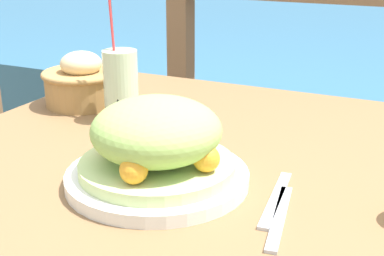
# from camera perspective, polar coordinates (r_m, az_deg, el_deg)

# --- Properties ---
(patio_table) EXTENTS (1.00, 0.96, 0.76)m
(patio_table) POSITION_cam_1_polar(r_m,az_deg,el_deg) (0.97, 1.56, -8.75)
(patio_table) COLOR olive
(patio_table) RESTS_ON ground_plane
(railing_fence) EXTENTS (2.80, 0.08, 1.03)m
(railing_fence) POSITION_cam_1_polar(r_m,az_deg,el_deg) (1.66, 13.03, 6.00)
(railing_fence) COLOR brown
(railing_fence) RESTS_ON ground_plane
(salad_plate) EXTENTS (0.28, 0.28, 0.14)m
(salad_plate) POSITION_cam_1_polar(r_m,az_deg,el_deg) (0.81, -3.79, -2.14)
(salad_plate) COLOR white
(salad_plate) RESTS_ON patio_table
(drink_glass) EXTENTS (0.07, 0.07, 0.25)m
(drink_glass) POSITION_cam_1_polar(r_m,az_deg,el_deg) (1.10, -7.59, 4.52)
(drink_glass) COLOR beige
(drink_glass) RESTS_ON patio_table
(bread_basket) EXTENTS (0.18, 0.18, 0.12)m
(bread_basket) POSITION_cam_1_polar(r_m,az_deg,el_deg) (1.23, -11.62, 4.79)
(bread_basket) COLOR #AD7F47
(bread_basket) RESTS_ON patio_table
(fork) EXTENTS (0.04, 0.18, 0.00)m
(fork) POSITION_cam_1_polar(r_m,az_deg,el_deg) (0.79, 8.94, -7.48)
(fork) COLOR silver
(fork) RESTS_ON patio_table
(knife) EXTENTS (0.05, 0.18, 0.00)m
(knife) POSITION_cam_1_polar(r_m,az_deg,el_deg) (0.74, 9.32, -9.33)
(knife) COLOR silver
(knife) RESTS_ON patio_table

